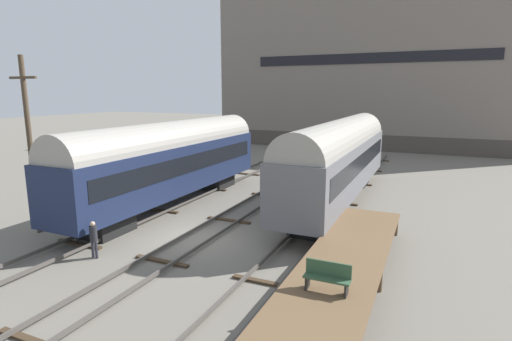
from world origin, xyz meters
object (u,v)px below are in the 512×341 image
Objects in this scene: train_car_navy at (171,158)px; utility_pole at (30,144)px; bench at (327,276)px; person_worker at (93,236)px; train_car_grey at (339,156)px.

utility_pole is (-3.31, -6.87, 1.53)m from train_car_navy.
person_worker is at bearing 175.37° from bench.
bench is at bearing -78.71° from train_car_grey.
utility_pole is (-5.10, 1.28, 3.56)m from person_worker.
utility_pole reaches higher than bench.
person_worker is at bearing -120.59° from train_car_grey.
utility_pole is at bearing 165.91° from person_worker.
bench is 10.40m from person_worker.
utility_pole is at bearing -137.66° from train_car_grey.
bench is at bearing -4.63° from person_worker.
utility_pole is at bearing 172.19° from bench.
person_worker is (-10.35, 0.84, -0.60)m from bench.
bench is 0.16× the size of utility_pole.
train_car_grey is at bearing 59.41° from person_worker.
person_worker is at bearing -14.09° from utility_pole.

